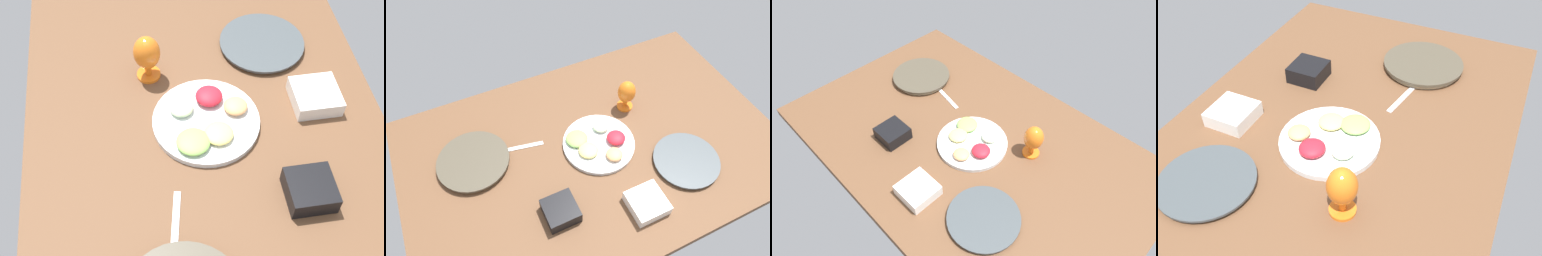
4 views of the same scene
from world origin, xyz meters
TOP-DOWN VIEW (x-y plane):
  - ground_plane at (0.00, 0.00)cm, footprint 160.00×104.00cm
  - dinner_plate_left at (-48.52, 13.72)cm, footprint 29.72×29.72cm
  - dinner_plate_right at (31.56, -23.36)cm, footprint 27.49×27.49cm
  - fruit_platter at (2.54, 0.04)cm, footprint 30.96×30.96cm
  - hurricane_glass_orange at (23.99, 14.42)cm, footprint 8.12×8.12cm
  - square_bowl_black at (-24.89, -22.34)cm, footprint 12.18×12.18cm
  - square_bowl_white at (5.84, -33.23)cm, footprint 13.53×13.53cm
  - fork_by_left_plate at (-27.51, 12.93)cm, footprint 18.02×5.13cm

SIDE VIEW (x-z plane):
  - ground_plane at x=0.00cm, z-range -4.00..0.00cm
  - fork_by_left_plate at x=-27.51cm, z-range 0.00..0.60cm
  - dinner_plate_right at x=31.56cm, z-range 0.04..2.00cm
  - dinner_plate_left at x=-48.52cm, z-range 0.05..2.80cm
  - fruit_platter at x=2.54cm, z-range -0.89..4.17cm
  - square_bowl_white at x=5.84cm, z-range 0.28..5.23cm
  - square_bowl_black at x=-24.89cm, z-range 0.33..6.17cm
  - hurricane_glass_orange at x=23.99cm, z-range 1.41..16.77cm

